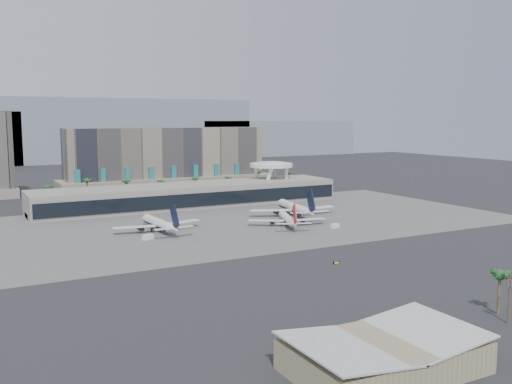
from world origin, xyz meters
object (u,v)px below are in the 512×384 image
airliner_centre (288,219)px  service_vehicle_a (148,237)px  airliner_left (159,223)px  airliner_right (295,208)px  utility_pole (510,294)px  service_vehicle_b (335,226)px  taxiway_sign (336,263)px

airliner_centre → service_vehicle_a: 64.45m
airliner_left → airliner_right: 72.26m
airliner_left → service_vehicle_a: (-9.32, -13.72, -2.48)m
utility_pole → service_vehicle_b: size_ratio=3.22×
utility_pole → airliner_centre: (18.28, 129.43, -3.95)m
airliner_centre → airliner_right: size_ratio=0.76×
airliner_centre → service_vehicle_b: airliner_centre is taller
utility_pole → airliner_centre: size_ratio=0.34×
service_vehicle_b → taxiway_sign: size_ratio=1.76×
airliner_left → airliner_right: (72.01, 6.07, 0.49)m
utility_pole → service_vehicle_b: 120.85m
airliner_right → utility_pole: bearing=-93.6°
utility_pole → airliner_left: airliner_left is taller
airliner_left → airliner_centre: airliner_left is taller
service_vehicle_a → service_vehicle_b: service_vehicle_a is taller
airliner_left → taxiway_sign: (34.09, -80.42, -3.06)m
airliner_centre → service_vehicle_b: size_ratio=9.38×
airliner_left → service_vehicle_a: size_ratio=9.34×
airliner_right → airliner_centre: bearing=-119.0°
airliner_right → service_vehicle_b: bearing=-81.8°
service_vehicle_a → taxiway_sign: (43.41, -66.70, -0.58)m
service_vehicle_a → service_vehicle_b: 81.88m
service_vehicle_a → utility_pole: bearing=-90.1°
airliner_centre → airliner_right: 27.17m
airliner_centre → airliner_right: airliner_right is taller
airliner_centre → service_vehicle_a: size_ratio=8.02×
service_vehicle_a → taxiway_sign: size_ratio=2.06×
airliner_right → service_vehicle_a: size_ratio=10.57×
airliner_left → airliner_centre: (55.08, -15.17, -0.35)m
utility_pole → airliner_right: (35.21, 150.67, -3.11)m
airliner_right → service_vehicle_b: (-0.86, -34.97, -3.07)m
service_vehicle_b → taxiway_sign: (-37.05, -51.52, -0.48)m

